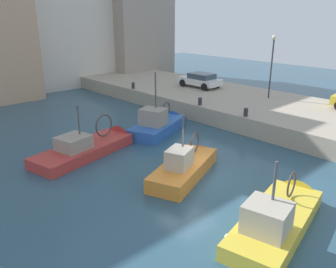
# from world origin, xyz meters

# --- Properties ---
(water_surface) EXTENTS (80.00, 80.00, 0.00)m
(water_surface) POSITION_xyz_m (0.00, 0.00, 0.00)
(water_surface) COLOR #2D5166
(water_surface) RESTS_ON ground
(quay_wall) EXTENTS (9.00, 56.00, 1.20)m
(quay_wall) POSITION_xyz_m (11.50, 0.00, 0.60)
(quay_wall) COLOR #ADA08C
(quay_wall) RESTS_ON ground
(fishing_boat_blue) EXTENTS (5.85, 3.86, 5.00)m
(fishing_boat_blue) POSITION_xyz_m (3.65, 6.24, 0.16)
(fishing_boat_blue) COLOR #2D60B7
(fishing_boat_blue) RESTS_ON ground
(fishing_boat_red) EXTENTS (7.11, 3.46, 3.89)m
(fishing_boat_red) POSITION_xyz_m (-1.90, 6.06, 0.11)
(fishing_boat_red) COLOR #BC3833
(fishing_boat_red) RESTS_ON ground
(fishing_boat_yellow) EXTENTS (6.69, 3.16, 3.89)m
(fishing_boat_yellow) POSITION_xyz_m (-0.46, -5.06, 0.14)
(fishing_boat_yellow) COLOR gold
(fishing_boat_yellow) RESTS_ON ground
(fishing_boat_orange) EXTENTS (5.89, 3.60, 3.97)m
(fishing_boat_orange) POSITION_xyz_m (0.22, 0.42, 0.12)
(fishing_boat_orange) COLOR orange
(fishing_boat_orange) RESTS_ON ground
(parked_car_white) EXTENTS (2.07, 3.88, 1.28)m
(parked_car_white) POSITION_xyz_m (12.23, 10.37, 1.87)
(parked_car_white) COLOR silver
(parked_car_white) RESTS_ON quay_wall
(mooring_bollard_south) EXTENTS (0.28, 0.28, 0.55)m
(mooring_bollard_south) POSITION_xyz_m (7.35, 2.00, 1.48)
(mooring_bollard_south) COLOR #2D2D33
(mooring_bollard_south) RESTS_ON quay_wall
(mooring_bollard_mid) EXTENTS (0.28, 0.28, 0.55)m
(mooring_bollard_mid) POSITION_xyz_m (7.35, 6.00, 1.48)
(mooring_bollard_mid) COLOR #2D2D33
(mooring_bollard_mid) RESTS_ON quay_wall
(mooring_bollard_north) EXTENTS (0.28, 0.28, 0.55)m
(mooring_bollard_north) POSITION_xyz_m (7.35, 14.00, 1.48)
(mooring_bollard_north) COLOR #2D2D33
(mooring_bollard_north) RESTS_ON quay_wall
(quay_streetlamp) EXTENTS (0.36, 0.36, 4.83)m
(quay_streetlamp) POSITION_xyz_m (13.00, 3.80, 4.45)
(quay_streetlamp) COLOR #38383D
(quay_streetlamp) RESTS_ON quay_wall
(waterfront_building_west_mid) EXTENTS (11.34, 8.05, 16.72)m
(waterfront_building_west_mid) POSITION_xyz_m (6.80, 26.56, 8.38)
(waterfront_building_west_mid) COLOR silver
(waterfront_building_west_mid) RESTS_ON ground
(waterfront_building_east) EXTENTS (7.88, 8.33, 14.54)m
(waterfront_building_east) POSITION_xyz_m (15.32, 24.85, 7.29)
(waterfront_building_east) COLOR #A39384
(waterfront_building_east) RESTS_ON ground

